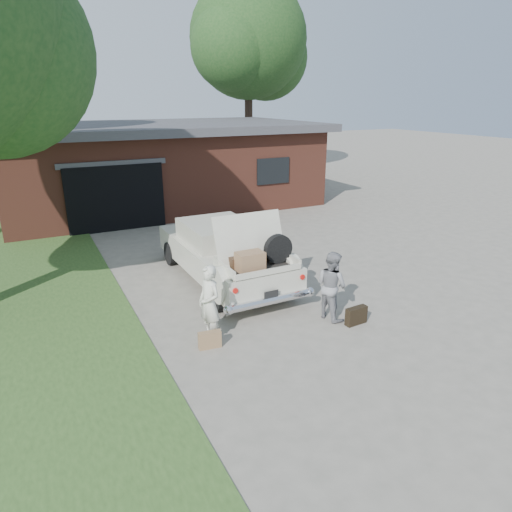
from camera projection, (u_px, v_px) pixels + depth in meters
name	position (u px, v px, depth m)	size (l,w,h in m)	color
ground	(269.00, 314.00, 9.54)	(90.00, 90.00, 0.00)	gray
house	(159.00, 164.00, 19.07)	(12.80, 7.80, 3.30)	brown
tree_right	(250.00, 45.00, 24.58)	(7.22, 6.28, 10.42)	#38281E
sedan	(224.00, 252.00, 11.14)	(1.95, 4.87, 1.96)	beige
woman_left	(209.00, 303.00, 8.33)	(0.53, 0.35, 1.45)	beige
woman_right	(332.00, 285.00, 9.17)	(0.69, 0.54, 1.42)	gray
suitcase_left	(210.00, 340.00, 8.21)	(0.41, 0.13, 0.32)	#98744D
suitcase_right	(356.00, 316.00, 9.07)	(0.47, 0.15, 0.36)	black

